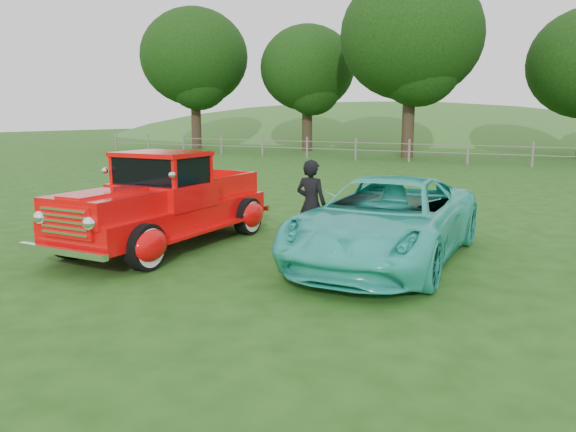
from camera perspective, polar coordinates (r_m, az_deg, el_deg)
The scene contains 9 objects.
ground at distance 9.30m, azimuth -9.11°, elevation -5.11°, with size 140.00×140.00×0.00m, color #1F4512.
distant_hills at distance 67.60m, azimuth 20.18°, elevation 3.66°, with size 116.00×60.00×18.00m.
fence_line at distance 29.66m, azimuth 17.80°, elevation 6.19°, with size 48.00×0.12×1.20m.
tree_far_west at distance 41.97m, azimuth -9.49°, elevation 15.62°, with size 7.60×7.60×9.93m.
tree_mid_west at distance 39.33m, azimuth 1.99°, elevation 14.75°, with size 6.40×6.40×8.46m.
tree_near_west at distance 33.75m, azimuth 12.42°, elevation 17.41°, with size 8.00×8.00×10.42m.
red_pickup at distance 10.73m, azimuth -12.35°, elevation 1.18°, with size 2.29×5.01×1.78m.
teal_sedan at distance 9.55m, azimuth 9.96°, elevation -0.41°, with size 2.33×5.06×1.41m, color #31C6B2.
man at distance 10.24m, azimuth 2.37°, elevation 1.15°, with size 0.60×0.40×1.65m, color black.
Camera 1 is at (5.51, -7.08, 2.44)m, focal length 35.00 mm.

